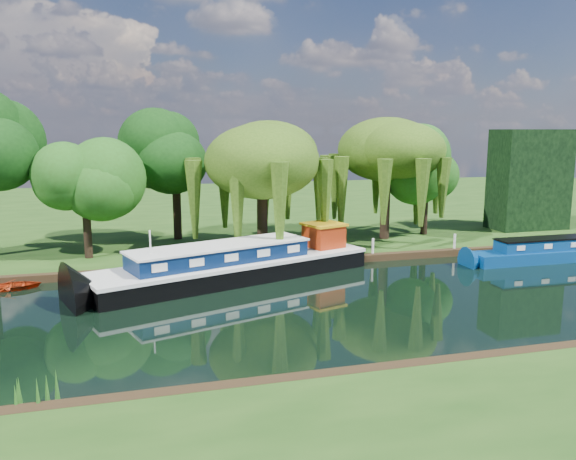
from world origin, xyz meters
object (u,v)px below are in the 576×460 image
object	(u,v)px
dutch_barge	(237,264)
narrowboat	(553,252)
white_cruiser	(526,257)
red_dinghy	(15,289)

from	to	relation	value
dutch_barge	narrowboat	size ratio (longest dim) A/B	1.46
narrowboat	white_cruiser	bearing A→B (deg)	123.33
red_dinghy	narrowboat	bearing A→B (deg)	-99.95
dutch_barge	red_dinghy	world-z (taller)	dutch_barge
red_dinghy	white_cruiser	distance (m)	31.64
narrowboat	red_dinghy	xyz separation A→B (m)	(-32.53, 1.83, -0.59)
narrowboat	white_cruiser	xyz separation A→B (m)	(-0.89, 1.36, -0.59)
narrowboat	red_dinghy	bearing A→B (deg)	176.86
narrowboat	white_cruiser	size ratio (longest dim) A/B	5.24
dutch_barge	red_dinghy	size ratio (longest dim) A/B	6.21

